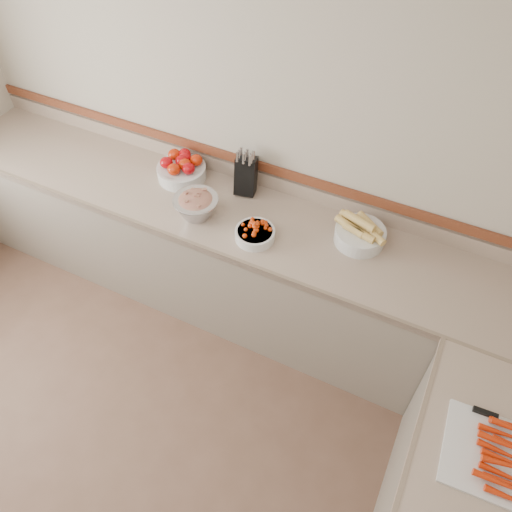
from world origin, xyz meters
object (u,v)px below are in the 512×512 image
at_px(corn_bowl, 360,233).
at_px(cherry_tomato_bowl, 255,233).
at_px(knife_block, 246,175).
at_px(cutting_board, 505,458).
at_px(rhubarb_bowl, 196,205).
at_px(tomato_bowl, 182,168).

bearing_deg(corn_bowl, cherry_tomato_bowl, -155.95).
relative_size(knife_block, cutting_board, 0.62).
xyz_separation_m(corn_bowl, cutting_board, (0.92, -0.92, -0.04)).
xyz_separation_m(knife_block, rhubarb_bowl, (-0.16, -0.33, -0.05)).
bearing_deg(cherry_tomato_bowl, tomato_bowl, 156.73).
distance_m(knife_block, tomato_bowl, 0.44).
relative_size(cherry_tomato_bowl, rhubarb_bowl, 0.86).
distance_m(corn_bowl, cutting_board, 1.30).
xyz_separation_m(cherry_tomato_bowl, rhubarb_bowl, (-0.40, 0.02, 0.04)).
bearing_deg(cherry_tomato_bowl, cutting_board, -24.96).
relative_size(rhubarb_bowl, cutting_board, 0.55).
xyz_separation_m(knife_block, tomato_bowl, (-0.43, -0.06, -0.05)).
height_order(rhubarb_bowl, cutting_board, rhubarb_bowl).
bearing_deg(rhubarb_bowl, knife_block, 63.45).
xyz_separation_m(tomato_bowl, cherry_tomato_bowl, (0.66, -0.28, -0.03)).
xyz_separation_m(corn_bowl, rhubarb_bowl, (-0.94, -0.22, 0.02)).
height_order(tomato_bowl, corn_bowl, corn_bowl).
height_order(knife_block, tomato_bowl, knife_block).
height_order(corn_bowl, rhubarb_bowl, corn_bowl).
relative_size(knife_block, tomato_bowl, 0.97).
bearing_deg(knife_block, rhubarb_bowl, -116.55).
xyz_separation_m(tomato_bowl, corn_bowl, (1.20, -0.04, -0.01)).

